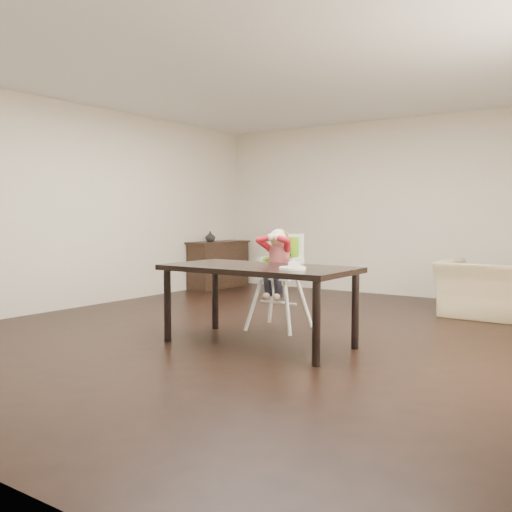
{
  "coord_description": "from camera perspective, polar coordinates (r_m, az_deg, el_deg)",
  "views": [
    {
      "loc": [
        3.26,
        -4.91,
        1.22
      ],
      "look_at": [
        -0.09,
        -0.06,
        0.8
      ],
      "focal_mm": 40.0,
      "sensor_mm": 36.0,
      "label": 1
    }
  ],
  "objects": [
    {
      "name": "ground",
      "position": [
        6.02,
        1.08,
        -7.65
      ],
      "size": [
        7.0,
        7.0,
        0.0
      ],
      "primitive_type": "plane",
      "color": "black",
      "rests_on": "ground"
    },
    {
      "name": "room_walls",
      "position": [
        5.93,
        1.11,
        10.19
      ],
      "size": [
        6.02,
        7.02,
        2.71
      ],
      "color": "beige",
      "rests_on": "ground"
    },
    {
      "name": "dining_table",
      "position": [
        5.35,
        0.25,
        -1.85
      ],
      "size": [
        1.8,
        0.9,
        0.75
      ],
      "color": "black",
      "rests_on": "ground"
    },
    {
      "name": "high_chair",
      "position": [
        6.13,
        2.44,
        -0.25
      ],
      "size": [
        0.48,
        0.48,
        1.08
      ],
      "rotation": [
        0.0,
        0.0,
        0.08
      ],
      "color": "white",
      "rests_on": "ground"
    },
    {
      "name": "plate",
      "position": [
        4.98,
        3.73,
        -1.1
      ],
      "size": [
        0.27,
        0.27,
        0.07
      ],
      "rotation": [
        0.0,
        0.0,
        0.14
      ],
      "color": "white",
      "rests_on": "dining_table"
    },
    {
      "name": "armchair",
      "position": [
        7.38,
        22.09,
        -2.2
      ],
      "size": [
        1.06,
        0.71,
        0.91
      ],
      "primitive_type": "imported",
      "rotation": [
        0.0,
        0.0,
        3.12
      ],
      "color": "tan",
      "rests_on": "ground"
    },
    {
      "name": "sideboard",
      "position": [
        9.75,
        -3.75,
        -0.82
      ],
      "size": [
        0.44,
        1.26,
        0.79
      ],
      "color": "black",
      "rests_on": "ground"
    },
    {
      "name": "vase",
      "position": [
        9.55,
        -4.6,
        1.94
      ],
      "size": [
        0.17,
        0.18,
        0.17
      ],
      "primitive_type": "imported",
      "rotation": [
        0.0,
        0.0,
        0.01
      ],
      "color": "#99999E",
      "rests_on": "sideboard"
    }
  ]
}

